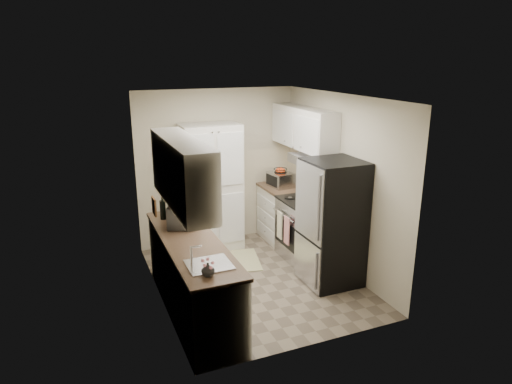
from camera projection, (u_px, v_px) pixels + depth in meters
ground at (255, 280)px, 6.33m from camera, size 3.20×3.20×0.00m
room_shell at (254, 166)px, 5.84m from camera, size 2.64×3.24×2.52m
pantry_cabinet at (211, 188)px, 7.13m from camera, size 0.90×0.55×2.00m
base_cabinet_left at (193, 277)px, 5.46m from camera, size 0.60×2.30×0.88m
countertop_left at (191, 242)px, 5.32m from camera, size 0.63×2.33×0.04m
base_cabinet_right at (283, 214)px, 7.62m from camera, size 0.60×0.80×0.88m
countertop_right at (283, 188)px, 7.48m from camera, size 0.63×0.83×0.04m
electric_range at (305, 228)px, 6.89m from camera, size 0.71×0.78×1.13m
refrigerator at (332, 223)px, 6.07m from camera, size 0.70×0.72×1.70m
microwave at (184, 214)px, 5.77m from camera, size 0.53×0.61×0.29m
wine_bottle at (163, 208)px, 5.96m from camera, size 0.08×0.08×0.32m
flower_vase at (208, 269)px, 4.44m from camera, size 0.16×0.16×0.14m
cutting_board at (170, 201)px, 6.19m from camera, size 0.07×0.28×0.34m
toaster_oven at (281, 179)px, 7.46m from camera, size 0.37×0.45×0.24m
fruit_basket at (280, 170)px, 7.42m from camera, size 0.29×0.29×0.09m
kitchen_mat at (242, 260)px, 6.92m from camera, size 0.65×0.88×0.01m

